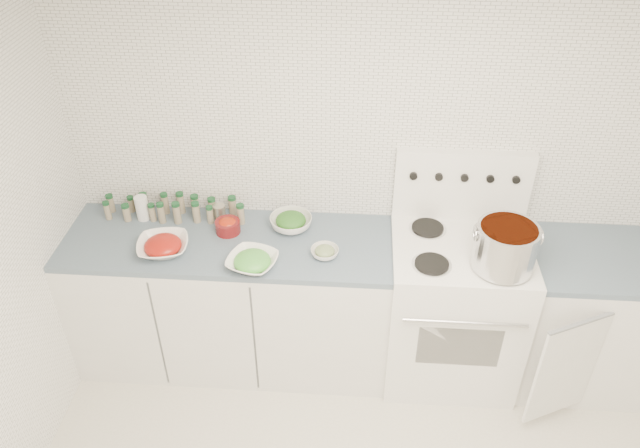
# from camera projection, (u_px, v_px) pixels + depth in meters

# --- Properties ---
(room_walls) EXTENTS (3.54, 3.04, 2.52)m
(room_walls) POSITION_uv_depth(u_px,v_px,m) (384.00, 310.00, 2.10)
(room_walls) COLOR white
(room_walls) RESTS_ON ground
(counter_left) EXTENTS (1.85, 0.62, 0.90)m
(counter_left) POSITION_uv_depth(u_px,v_px,m) (234.00, 300.00, 3.76)
(counter_left) COLOR white
(counter_left) RESTS_ON ground
(stove) EXTENTS (0.76, 0.70, 1.36)m
(stove) POSITION_uv_depth(u_px,v_px,m) (453.00, 305.00, 3.65)
(stove) COLOR white
(stove) RESTS_ON ground
(counter_right) EXTENTS (0.89, 0.80, 0.90)m
(counter_right) POSITION_uv_depth(u_px,v_px,m) (594.00, 318.00, 3.63)
(counter_right) COLOR white
(counter_right) RESTS_ON ground
(stock_pot) EXTENTS (0.34, 0.32, 0.24)m
(stock_pot) POSITION_uv_depth(u_px,v_px,m) (506.00, 246.00, 3.17)
(stock_pot) COLOR silver
(stock_pot) RESTS_ON stove
(bowl_tomato) EXTENTS (0.32, 0.32, 0.09)m
(bowl_tomato) POSITION_uv_depth(u_px,v_px,m) (163.00, 246.00, 3.39)
(bowl_tomato) COLOR white
(bowl_tomato) RESTS_ON counter_left
(bowl_snowpea) EXTENTS (0.32, 0.32, 0.09)m
(bowl_snowpea) POSITION_uv_depth(u_px,v_px,m) (252.00, 261.00, 3.29)
(bowl_snowpea) COLOR white
(bowl_snowpea) RESTS_ON counter_left
(bowl_broccoli) EXTENTS (0.31, 0.31, 0.10)m
(bowl_broccoli) POSITION_uv_depth(u_px,v_px,m) (291.00, 222.00, 3.56)
(bowl_broccoli) COLOR white
(bowl_broccoli) RESTS_ON counter_left
(bowl_zucchini) EXTENTS (0.16, 0.16, 0.06)m
(bowl_zucchini) POSITION_uv_depth(u_px,v_px,m) (325.00, 252.00, 3.37)
(bowl_zucchini) COLOR white
(bowl_zucchini) RESTS_ON counter_left
(bowl_pepper) EXTENTS (0.14, 0.14, 0.09)m
(bowl_pepper) POSITION_uv_depth(u_px,v_px,m) (228.00, 226.00, 3.54)
(bowl_pepper) COLOR #5F1012
(bowl_pepper) RESTS_ON counter_left
(salt_canister) EXTENTS (0.08, 0.08, 0.15)m
(salt_canister) POSITION_uv_depth(u_px,v_px,m) (142.00, 208.00, 3.62)
(salt_canister) COLOR white
(salt_canister) RESTS_ON counter_left
(tin_can) EXTENTS (0.08, 0.08, 0.09)m
(tin_can) POSITION_uv_depth(u_px,v_px,m) (219.00, 212.00, 3.64)
(tin_can) COLOR #AAA390
(tin_can) RESTS_ON counter_left
(spice_cluster) EXTENTS (0.84, 0.15, 0.14)m
(spice_cluster) POSITION_uv_depth(u_px,v_px,m) (175.00, 208.00, 3.64)
(spice_cluster) COLOR gray
(spice_cluster) RESTS_ON counter_left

